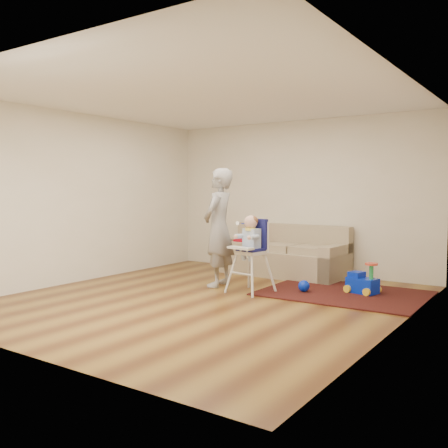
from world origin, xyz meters
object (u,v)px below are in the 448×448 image
Objects in this scene: sofa at (281,250)px; toy_ball at (304,286)px; side_table at (246,259)px; high_chair at (251,255)px; ride_on_toy at (363,277)px; adult at (219,228)px.

sofa is 1.57m from toy_ball.
high_chair is (1.02, -1.52, 0.31)m from side_table.
ride_on_toy is at bearing -16.79° from side_table.
toy_ball is (0.98, -1.18, -0.33)m from sofa.
high_chair is at bearing -56.14° from side_table.
ride_on_toy is at bearing -21.67° from sofa.
side_table is 1.02× the size of ride_on_toy.
ride_on_toy is at bearing 28.85° from toy_ball.
adult is (-2.03, -0.66, 0.66)m from ride_on_toy.
sofa is 1.88m from ride_on_toy.
sofa reaches higher than toy_ball.
sofa is at bearing 129.85° from toy_ball.
adult is at bearing 177.35° from high_chair.
high_chair reaches higher than ride_on_toy.
sofa is at bearing 157.37° from adult.
side_table is 2.50m from ride_on_toy.
ride_on_toy reaches higher than side_table.
adult is at bearing -148.50° from ride_on_toy.
adult is (0.36, -1.38, 0.67)m from side_table.
high_chair is at bearing 67.91° from adult.
sofa is 13.76× the size of toy_ball.
adult is (-1.31, -0.26, 0.80)m from toy_ball.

